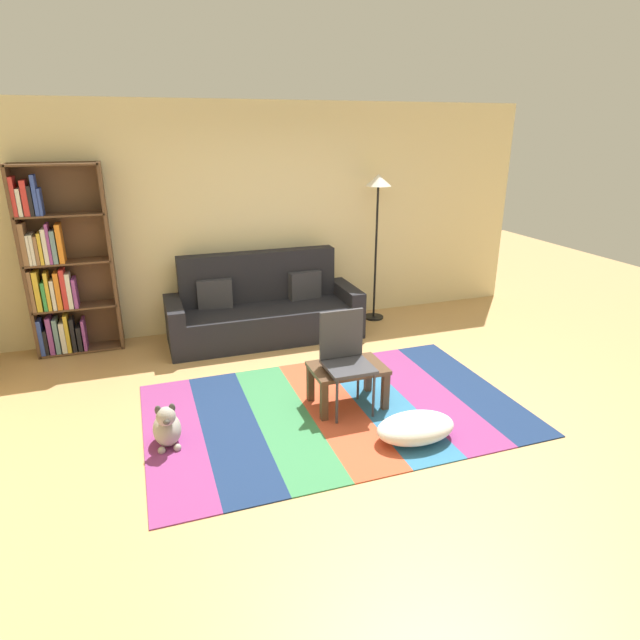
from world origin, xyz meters
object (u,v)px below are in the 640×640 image
couch (264,310)px  pouf (416,428)px  coffee_table (348,374)px  dog (167,427)px  bookshelf (59,271)px  standing_lamp (378,200)px  folding_chair (345,353)px  tv_remote (352,369)px

couch → pouf: (0.61, -2.64, -0.22)m
coffee_table → dog: (-1.59, -0.13, -0.15)m
bookshelf → dog: bookshelf is taller
bookshelf → standing_lamp: size_ratio=1.11×
standing_lamp → couch: bearing=-173.7°
standing_lamp → folding_chair: standing_lamp is taller
tv_remote → folding_chair: size_ratio=0.17×
coffee_table → bookshelf: bearing=138.6°
tv_remote → coffee_table: bearing=70.9°
couch → coffee_table: couch is taller
bookshelf → pouf: size_ratio=3.10×
couch → bookshelf: 2.27m
couch → standing_lamp: bearing=6.3°
pouf → coffee_table: bearing=112.6°
bookshelf → coffee_table: bearing=-41.4°
standing_lamp → coffee_table: bearing=-120.4°
coffee_table → tv_remote: (0.01, -0.08, 0.09)m
pouf → standing_lamp: size_ratio=0.36×
coffee_table → tv_remote: size_ratio=4.40×
standing_lamp → tv_remote: 2.73m
pouf → folding_chair: bearing=116.0°
standing_lamp → dog: bearing=-141.8°
pouf → tv_remote: 0.76m
bookshelf → standing_lamp: bookshelf is taller
couch → folding_chair: (0.27, -1.94, 0.20)m
coffee_table → tv_remote: tv_remote is taller
dog → folding_chair: bearing=3.9°
couch → tv_remote: size_ratio=15.07×
standing_lamp → tv_remote: bearing=-119.3°
coffee_table → folding_chair: size_ratio=0.73×
dog → standing_lamp: (2.82, 2.21, 1.39)m
bookshelf → standing_lamp: (3.71, -0.11, 0.62)m
couch → bookshelf: bookshelf is taller
couch → pouf: 2.72m
tv_remote → standing_lamp: bearing=34.0°
folding_chair → coffee_table: bearing=74.0°
coffee_table → dog: 1.61m
couch → folding_chair: 1.97m
pouf → folding_chair: (-0.34, 0.70, 0.42)m
coffee_table → standing_lamp: (1.22, 2.08, 1.24)m
couch → coffee_table: bearing=-80.7°
tv_remote → folding_chair: (-0.05, 0.05, 0.13)m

